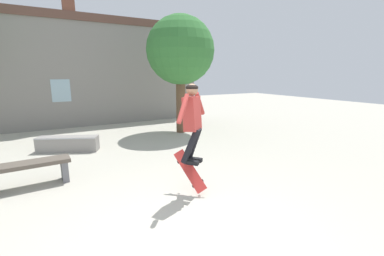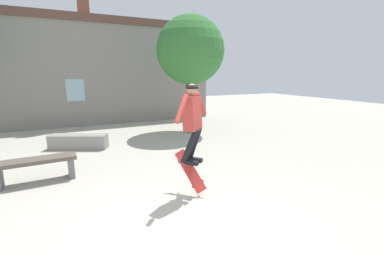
% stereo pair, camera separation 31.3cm
% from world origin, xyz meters
% --- Properties ---
extents(ground_plane, '(40.00, 40.00, 0.00)m').
position_xyz_m(ground_plane, '(0.00, 0.00, 0.00)').
color(ground_plane, '#B2AD9E').
extents(building_backdrop, '(10.66, 0.52, 5.95)m').
position_xyz_m(building_backdrop, '(-0.01, 8.91, 2.41)').
color(building_backdrop, gray).
rests_on(building_backdrop, ground_plane).
extents(tree_right, '(2.50, 2.50, 4.32)m').
position_xyz_m(tree_right, '(2.79, 5.75, 3.04)').
color(tree_right, brown).
rests_on(tree_right, ground_plane).
extents(park_bench, '(1.56, 0.50, 0.52)m').
position_xyz_m(park_bench, '(-2.13, 2.81, 0.37)').
color(park_bench, brown).
rests_on(park_bench, ground_plane).
extents(skate_ledge, '(1.71, 1.09, 0.44)m').
position_xyz_m(skate_ledge, '(-1.25, 5.13, 0.22)').
color(skate_ledge, gray).
rests_on(skate_ledge, ground_plane).
extents(skater, '(0.96, 0.77, 1.44)m').
position_xyz_m(skater, '(0.57, 0.95, 1.48)').
color(skater, '#B23833').
extents(skateboard_flipping, '(0.40, 0.63, 0.74)m').
position_xyz_m(skateboard_flipping, '(0.57, 1.03, 0.43)').
color(skateboard_flipping, red).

